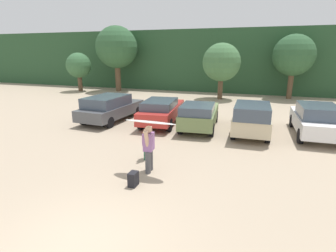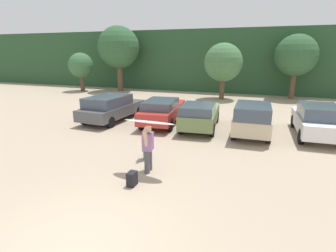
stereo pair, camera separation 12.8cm
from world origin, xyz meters
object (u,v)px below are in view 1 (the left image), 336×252
parked_car_dark_gray (110,107)px  backpack_dropped (133,179)px  parked_car_white (316,120)px  parked_car_red (162,110)px  person_adult (149,146)px  person_child (146,142)px  parked_car_olive_green (199,114)px  parked_car_champagne (252,117)px  surfboard_white (150,122)px

parked_car_dark_gray → backpack_dropped: (4.92, -6.96, -0.59)m
parked_car_white → parked_car_red: bearing=89.5°
parked_car_white → parked_car_dark_gray: bearing=91.1°
parked_car_red → person_adult: size_ratio=2.99×
person_child → parked_car_olive_green: bearing=-107.4°
parked_car_red → parked_car_champagne: (4.95, -0.43, 0.08)m
parked_car_champagne → parked_car_white: size_ratio=1.05×
person_child → surfboard_white: 1.71m
person_adult → surfboard_white: (0.10, -0.09, 0.87)m
backpack_dropped → person_adult: bearing=86.7°
parked_car_olive_green → backpack_dropped: bearing=170.7°
parked_car_red → backpack_dropped: bearing=-172.5°
person_adult → parked_car_champagne: bearing=-124.3°
parked_car_red → surfboard_white: 6.68m
surfboard_white → backpack_dropped: surfboard_white is taller
parked_car_red → parked_car_olive_green: size_ratio=1.10×
person_child → backpack_dropped: 2.24m
parked_car_red → parked_car_white: 7.91m
parked_car_white → backpack_dropped: 9.69m
parked_car_red → surfboard_white: bearing=-169.0°
parked_car_dark_gray → person_adult: (4.98, -5.85, 0.12)m
person_child → backpack_dropped: person_child is taller
backpack_dropped → parked_car_dark_gray: bearing=125.3°
surfboard_white → backpack_dropped: (-0.16, -1.02, -1.58)m
parked_car_red → person_adult: 6.48m
parked_car_olive_green → parked_car_champagne: bearing=-97.3°
parked_car_dark_gray → surfboard_white: 7.88m
parked_car_white → person_adult: (-6.07, -6.36, 0.09)m
parked_car_olive_green → backpack_dropped: (-0.49, -7.00, -0.55)m
parked_car_champagne → surfboard_white: surfboard_white is taller
parked_car_red → parked_car_white: parked_car_white is taller
parked_car_dark_gray → parked_car_white: size_ratio=1.07×
parked_car_red → person_child: bearing=-172.2°
person_child → surfboard_white: bearing=114.2°
parked_car_champagne → person_adult: parked_car_champagne is taller
parked_car_champagne → backpack_dropped: 7.63m
person_adult → backpack_dropped: size_ratio=3.65×
person_adult → surfboard_white: size_ratio=0.91×
surfboard_white → parked_car_red: bearing=-71.2°
parked_car_white → person_child: size_ratio=3.68×
parked_car_white → parked_car_champagne: bearing=99.3°
person_adult → backpack_dropped: bearing=80.7°
parked_car_dark_gray → parked_car_olive_green: parked_car_dark_gray is taller
parked_car_champagne → person_adult: 6.58m
parked_car_olive_green → person_adult: size_ratio=2.72×
person_adult → person_child: size_ratio=1.36×
parked_car_dark_gray → parked_car_olive_green: size_ratio=1.06×
parked_car_champagne → surfboard_white: size_ratio=2.57×
parked_car_dark_gray → parked_car_red: size_ratio=0.97×
parked_car_red → parked_car_olive_green: 2.29m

